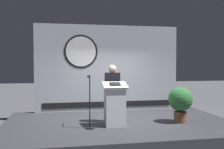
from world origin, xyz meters
name	(u,v)px	position (x,y,z in m)	size (l,w,h in m)	color
ground_plane	(120,132)	(0.00, 0.00, 0.00)	(40.00, 40.00, 0.00)	#4C4C51
stage_platform	(120,127)	(0.00, 0.00, 0.15)	(6.40, 4.00, 0.30)	#333338
banner_display	(108,68)	(-0.02, 1.85, 1.79)	(5.02, 0.12, 2.98)	#B2B7C1
podium	(115,105)	(-0.24, -0.47, 0.86)	(0.64, 0.50, 1.16)	silver
speaker_person	(112,93)	(-0.21, 0.01, 1.12)	(0.40, 0.26, 1.61)	black
microphone_stand	(90,110)	(-0.91, -0.57, 0.77)	(0.24, 0.50, 1.35)	black
potted_plant	(180,101)	(1.65, -0.38, 0.89)	(0.67, 0.67, 0.99)	brown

